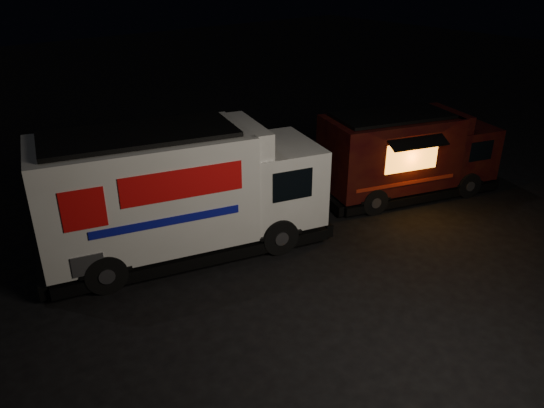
{
  "coord_description": "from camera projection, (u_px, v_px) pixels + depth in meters",
  "views": [
    {
      "loc": [
        -7.25,
        -7.18,
        6.83
      ],
      "look_at": [
        0.22,
        2.0,
        1.18
      ],
      "focal_mm": 35.0,
      "sensor_mm": 36.0,
      "label": 1
    }
  ],
  "objects": [
    {
      "name": "ground",
      "position": [
        320.0,
        282.0,
        12.1
      ],
      "size": [
        80.0,
        80.0,
        0.0
      ],
      "primitive_type": "plane",
      "color": "black",
      "rests_on": "ground"
    },
    {
      "name": "white_truck",
      "position": [
        185.0,
        191.0,
        12.77
      ],
      "size": [
        7.48,
        4.23,
        3.22
      ],
      "primitive_type": null,
      "rotation": [
        0.0,
        0.0,
        -0.27
      ],
      "color": "silver",
      "rests_on": "ground"
    },
    {
      "name": "red_truck",
      "position": [
        409.0,
        153.0,
        16.01
      ],
      "size": [
        5.98,
        3.7,
        2.61
      ],
      "primitive_type": null,
      "rotation": [
        0.0,
        0.0,
        -0.31
      ],
      "color": "#3E140B",
      "rests_on": "ground"
    }
  ]
}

